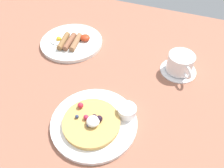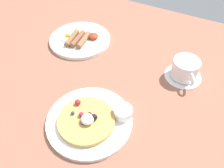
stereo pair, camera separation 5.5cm
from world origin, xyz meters
The scene contains 8 objects.
ground_plane centered at (0.00, 0.00, -1.50)cm, with size 196.93×117.67×3.00cm, color #945C47.
pancake_plate centered at (7.88, -11.61, 0.65)cm, with size 24.08×24.08×1.30cm, color white.
pancake_with_berries centered at (7.67, -12.63, 2.22)cm, with size 15.79×15.79×3.53cm.
syrup_ramekin centered at (15.54, -6.00, 2.80)cm, with size 5.35×5.35×2.92cm.
breakfast_plate centered at (-15.49, 19.15, 0.69)cm, with size 23.78×23.78×1.38cm, color white.
fried_breakfast centered at (-15.29, 17.93, 2.31)cm, with size 14.84×11.52×2.30cm.
coffee_saucer centered at (26.07, 18.54, 0.35)cm, with size 12.23×12.23×0.70cm, color white.
coffee_cup centered at (26.16, 18.41, 3.92)cm, with size 8.78×10.81×6.20cm.
Camera 1 is at (25.18, -42.61, 54.15)cm, focal length 36.32 mm.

